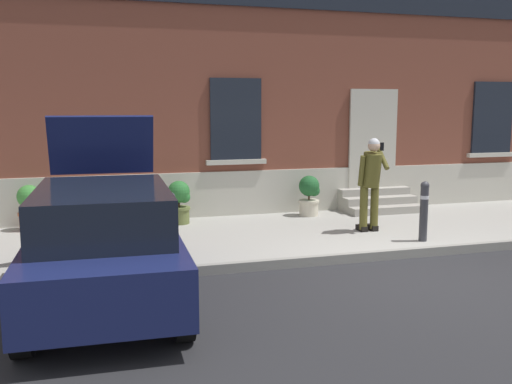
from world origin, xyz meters
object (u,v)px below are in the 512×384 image
object	(u,v)px
planter_olive	(179,201)
bollard_far_left	(171,224)
person_on_phone	(371,178)
bollard_near_person	(424,209)
planter_terracotta	(30,206)
planter_cream	(309,194)
hatchback_car_navy	(104,242)

from	to	relation	value
planter_olive	bollard_far_left	bearing A→B (deg)	-101.43
bollard_far_left	person_on_phone	world-z (taller)	person_on_phone
bollard_near_person	planter_terracotta	size ratio (longest dim) A/B	1.22
person_on_phone	planter_terracotta	world-z (taller)	person_on_phone
bollard_near_person	person_on_phone	size ratio (longest dim) A/B	0.60
bollard_near_person	planter_cream	size ratio (longest dim) A/B	1.22
planter_terracotta	planter_olive	xyz separation A→B (m)	(2.79, -0.20, 0.00)
person_on_phone	planter_terracotta	size ratio (longest dim) A/B	2.03
hatchback_car_navy	person_on_phone	xyz separation A→B (m)	(4.83, 2.22, 0.35)
planter_cream	planter_terracotta	bearing A→B (deg)	178.55
planter_olive	planter_cream	size ratio (longest dim) A/B	1.00
bollard_far_left	planter_cream	xyz separation A→B (m)	(3.33, 2.73, -0.11)
bollard_near_person	planter_cream	xyz separation A→B (m)	(-1.03, 2.73, -0.11)
bollard_far_left	bollard_near_person	bearing A→B (deg)	0.00
hatchback_car_navy	bollard_near_person	bearing A→B (deg)	13.40
planter_olive	planter_terracotta	bearing A→B (deg)	175.93
bollard_near_person	planter_olive	bearing A→B (deg)	144.99
bollard_far_left	person_on_phone	distance (m)	3.96
planter_olive	planter_cream	xyz separation A→B (m)	(2.79, 0.06, 0.00)
bollard_near_person	planter_cream	world-z (taller)	bollard_near_person
hatchback_car_navy	planter_olive	world-z (taller)	hatchback_car_navy
bollard_near_person	hatchback_car_navy	bearing A→B (deg)	-166.60
bollard_far_left	planter_olive	distance (m)	2.73
hatchback_car_navy	planter_terracotta	world-z (taller)	hatchback_car_navy
bollard_near_person	planter_olive	size ratio (longest dim) A/B	1.22
planter_terracotta	hatchback_car_navy	bearing A→B (deg)	-73.26
hatchback_car_navy	planter_olive	xyz separation A→B (m)	(1.54, 3.95, -0.19)
hatchback_car_navy	planter_terracotta	size ratio (longest dim) A/B	4.79
person_on_phone	planter_cream	world-z (taller)	person_on_phone
hatchback_car_navy	planter_terracotta	bearing A→B (deg)	106.74
planter_terracotta	planter_cream	world-z (taller)	same
hatchback_car_navy	planter_cream	size ratio (longest dim) A/B	4.79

